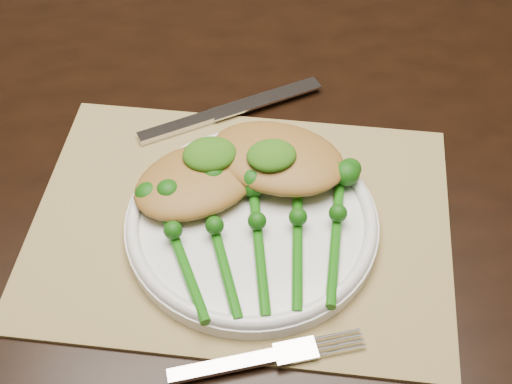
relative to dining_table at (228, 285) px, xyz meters
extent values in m
plane|color=brown|center=(0.14, -0.01, -0.38)|extent=(4.00, 4.00, 0.00)
cube|color=black|center=(0.00, 0.00, 0.35)|extent=(1.66, 1.00, 0.04)
cube|color=#99834E|center=(0.00, -0.18, 0.37)|extent=(0.48, 0.41, 0.00)
cylinder|color=white|center=(0.01, -0.19, 0.38)|extent=(0.24, 0.24, 0.01)
torus|color=white|center=(0.01, -0.19, 0.39)|extent=(0.24, 0.24, 0.01)
cube|color=silver|center=(-0.05, -0.04, 0.38)|extent=(0.09, 0.04, 0.01)
cube|color=silver|center=(0.05, -0.01, 0.38)|extent=(0.13, 0.05, 0.00)
cube|color=silver|center=(-0.04, -0.33, 0.38)|extent=(0.09, 0.02, 0.01)
ellipsoid|color=#A2722F|center=(-0.04, -0.14, 0.40)|extent=(0.16, 0.13, 0.03)
ellipsoid|color=#A2722F|center=(0.04, -0.13, 0.41)|extent=(0.17, 0.15, 0.03)
ellipsoid|color=#1C4D0B|center=(-0.02, -0.12, 0.42)|extent=(0.05, 0.05, 0.02)
ellipsoid|color=#1C4D0B|center=(0.03, -0.14, 0.43)|extent=(0.05, 0.04, 0.02)
camera|label=1|loc=(-0.07, -0.60, 0.93)|focal=50.00mm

